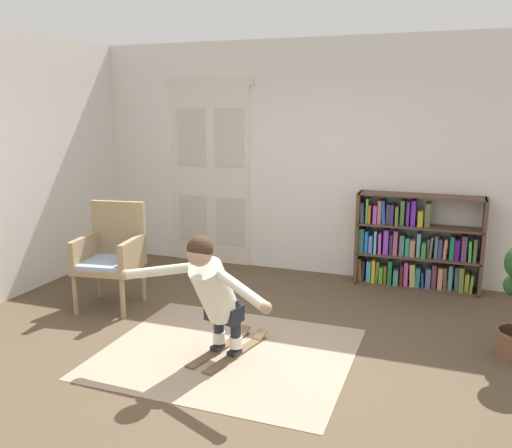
{
  "coord_description": "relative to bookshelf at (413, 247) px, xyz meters",
  "views": [
    {
      "loc": [
        1.56,
        -3.96,
        2.1
      ],
      "look_at": [
        -0.08,
        0.51,
        1.05
      ],
      "focal_mm": 37.75,
      "sensor_mm": 36.0,
      "label": 1
    }
  ],
  "objects": [
    {
      "name": "ground_plane",
      "position": [
        -1.19,
        -2.39,
        -0.48
      ],
      "size": [
        7.2,
        7.2,
        0.0
      ],
      "primitive_type": "plane",
      "color": "brown"
    },
    {
      "name": "back_wall",
      "position": [
        -1.19,
        0.21,
        0.97
      ],
      "size": [
        6.0,
        0.1,
        2.9
      ],
      "primitive_type": "cube",
      "color": "silver",
      "rests_on": "ground"
    },
    {
      "name": "double_door",
      "position": [
        -2.65,
        0.15,
        0.75
      ],
      "size": [
        1.22,
        0.05,
        2.45
      ],
      "color": "beige",
      "rests_on": "ground"
    },
    {
      "name": "rug",
      "position": [
        -1.35,
        -2.38,
        -0.48
      ],
      "size": [
        2.11,
        1.79,
        0.01
      ],
      "primitive_type": "cube",
      "color": "gray",
      "rests_on": "ground"
    },
    {
      "name": "bookshelf",
      "position": [
        0.0,
        0.0,
        0.0
      ],
      "size": [
        1.43,
        0.3,
        1.1
      ],
      "color": "brown",
      "rests_on": "ground"
    },
    {
      "name": "wicker_chair",
      "position": [
        -2.95,
        -1.72,
        0.1
      ],
      "size": [
        0.68,
        0.68,
        1.1
      ],
      "color": "#967D5A",
      "rests_on": "ground"
    },
    {
      "name": "skis_pair",
      "position": [
        -1.34,
        -2.35,
        -0.46
      ],
      "size": [
        0.45,
        0.89,
        0.07
      ],
      "color": "brown",
      "rests_on": "rug"
    },
    {
      "name": "person_skier",
      "position": [
        -1.39,
        -2.57,
        0.17
      ],
      "size": [
        1.45,
        0.79,
        1.04
      ],
      "color": "white",
      "rests_on": "skis_pair"
    }
  ]
}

